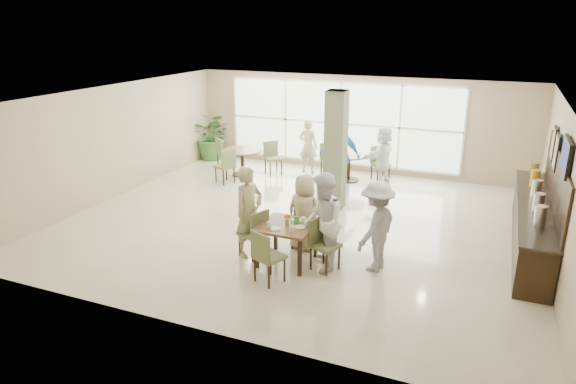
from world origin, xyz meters
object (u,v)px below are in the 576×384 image
at_px(adult_standing, 308,146).
at_px(adult_b, 383,155).
at_px(round_table_left, 242,155).
at_px(buffet_counter, 533,221).
at_px(teen_right, 323,222).
at_px(teen_far, 304,212).
at_px(potted_plant, 213,136).
at_px(teen_standing, 377,226).
at_px(main_table, 287,229).
at_px(teen_left, 249,212).
at_px(round_table_right, 349,161).
at_px(adult_a, 339,156).

bearing_deg(adult_standing, adult_b, 176.50).
distance_m(round_table_left, buffet_counter, 7.94).
xyz_separation_m(teen_right, adult_b, (-0.15, 5.44, -0.09)).
height_order(teen_right, adult_standing, teen_right).
distance_m(round_table_left, adult_b, 4.00).
relative_size(buffet_counter, teen_far, 3.09).
height_order(potted_plant, teen_right, teen_right).
bearing_deg(teen_standing, potted_plant, -115.43).
relative_size(main_table, round_table_left, 0.85).
relative_size(round_table_left, teen_left, 0.66).
bearing_deg(teen_standing, adult_b, -153.78).
height_order(round_table_left, potted_plant, potted_plant).
xyz_separation_m(teen_left, teen_right, (1.47, -0.03, 0.02)).
distance_m(round_table_right, adult_b, 0.97).
xyz_separation_m(buffet_counter, teen_far, (-4.12, -1.78, 0.21)).
distance_m(round_table_right, buffet_counter, 5.46).
bearing_deg(potted_plant, main_table, -49.53).
bearing_deg(buffet_counter, adult_a, 156.61).
bearing_deg(adult_b, round_table_left, -68.04).
distance_m(teen_far, adult_b, 4.77).
distance_m(teen_far, adult_standing, 5.34).
distance_m(round_table_right, teen_standing, 5.43).
bearing_deg(buffet_counter, round_table_left, 163.29).
bearing_deg(teen_far, teen_left, 43.73).
relative_size(teen_left, adult_standing, 1.10).
bearing_deg(round_table_right, teen_standing, -68.67).
distance_m(buffet_counter, potted_plant, 9.97).
bearing_deg(adult_b, teen_right, 13.69).
relative_size(potted_plant, adult_a, 0.82).
relative_size(main_table, round_table_right, 0.96).
relative_size(teen_far, adult_b, 0.94).
bearing_deg(teen_left, teen_far, -31.80).
distance_m(buffet_counter, adult_a, 5.02).
relative_size(teen_left, adult_b, 1.08).
bearing_deg(adult_a, teen_standing, -61.37).
bearing_deg(teen_far, adult_a, -76.43).
bearing_deg(teen_left, adult_a, 15.82).
relative_size(teen_left, adult_a, 0.93).
distance_m(round_table_right, teen_far, 4.75).
bearing_deg(adult_standing, potted_plant, -1.18).
xyz_separation_m(teen_far, adult_b, (0.46, 4.75, 0.05)).
distance_m(potted_plant, teen_standing, 8.75).
relative_size(potted_plant, teen_right, 0.86).
relative_size(potted_plant, teen_standing, 0.94).
bearing_deg(potted_plant, adult_a, -18.05).
distance_m(teen_left, teen_standing, 2.38).
height_order(teen_left, teen_standing, teen_left).
xyz_separation_m(round_table_right, teen_right, (1.09, -5.42, 0.34)).
distance_m(main_table, adult_standing, 5.99).
bearing_deg(potted_plant, buffet_counter, -20.73).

